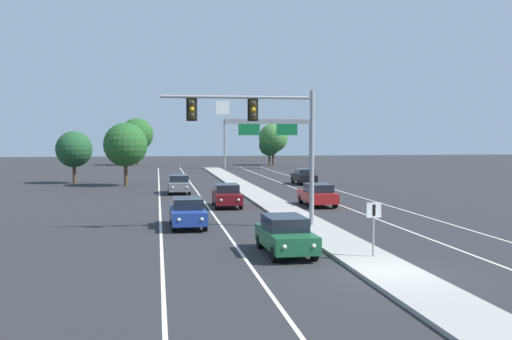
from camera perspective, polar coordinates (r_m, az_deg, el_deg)
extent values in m
plane|color=#28282B|center=(22.44, 12.48, -9.55)|extent=(260.00, 260.00, 0.00)
cube|color=#9E9B93|center=(39.48, 2.76, -3.86)|extent=(2.40, 110.00, 0.15)
cube|color=silver|center=(45.72, -4.86, -2.99)|extent=(0.14, 100.00, 0.01)
cube|color=silver|center=(47.37, 6.57, -2.79)|extent=(0.14, 100.00, 0.01)
cube|color=silver|center=(45.59, -9.00, -3.04)|extent=(0.14, 100.00, 0.01)
cube|color=silver|center=(48.37, 10.34, -2.69)|extent=(0.14, 100.00, 0.01)
cylinder|color=gray|center=(32.64, 5.26, 1.12)|extent=(0.24, 0.24, 7.20)
cylinder|color=gray|center=(31.92, -1.72, 6.84)|extent=(7.98, 0.16, 0.16)
cube|color=black|center=(32.04, -0.30, 5.66)|extent=(0.56, 0.06, 1.20)
cube|color=#38330F|center=(32.00, -0.29, 5.66)|extent=(0.32, 0.32, 1.00)
sphere|color=#282828|center=(31.84, -0.24, 6.25)|extent=(0.22, 0.22, 0.22)
sphere|color=#F2A819|center=(31.83, -0.24, 5.68)|extent=(0.22, 0.22, 0.22)
sphere|color=#282828|center=(31.82, -0.24, 5.10)|extent=(0.22, 0.22, 0.22)
cube|color=black|center=(31.70, -6.04, 5.67)|extent=(0.56, 0.06, 1.20)
cube|color=#38330F|center=(31.66, -6.03, 5.67)|extent=(0.32, 0.32, 1.00)
sphere|color=#282828|center=(31.50, -6.02, 6.27)|extent=(0.22, 0.22, 0.22)
sphere|color=#F2A819|center=(31.49, -6.02, 5.69)|extent=(0.22, 0.22, 0.22)
sphere|color=#282828|center=(31.48, -6.01, 5.10)|extent=(0.22, 0.22, 0.22)
cube|color=white|center=(31.77, -3.14, 5.86)|extent=(0.70, 0.04, 0.70)
cylinder|color=gray|center=(24.67, 10.93, -5.42)|extent=(0.08, 0.08, 2.20)
cube|color=white|center=(24.54, 10.98, -3.70)|extent=(0.60, 0.03, 0.60)
cube|color=black|center=(24.52, 10.99, -3.71)|extent=(0.12, 0.01, 0.44)
cube|color=#195633|center=(25.51, 2.80, -6.40)|extent=(1.91, 4.44, 0.70)
cube|color=black|center=(25.63, 2.69, -4.93)|extent=(1.64, 2.41, 0.56)
sphere|color=#EAE5C6|center=(23.57, 5.42, -7.09)|extent=(0.18, 0.18, 0.18)
sphere|color=#EAE5C6|center=(23.28, 2.67, -7.21)|extent=(0.18, 0.18, 0.18)
cylinder|color=black|center=(24.35, 5.48, -7.71)|extent=(0.24, 0.65, 0.64)
cylinder|color=black|center=(23.96, 1.76, -7.88)|extent=(0.24, 0.65, 0.64)
cylinder|color=black|center=(27.20, 3.71, -6.55)|extent=(0.24, 0.65, 0.64)
cylinder|color=black|center=(26.85, 0.38, -6.67)|extent=(0.24, 0.65, 0.64)
cube|color=navy|center=(33.12, -6.41, -4.20)|extent=(1.85, 4.42, 0.70)
cube|color=black|center=(33.27, -6.44, -3.08)|extent=(1.61, 2.39, 0.56)
sphere|color=#EAE5C6|center=(31.00, -5.10, -4.61)|extent=(0.18, 0.18, 0.18)
sphere|color=#EAE5C6|center=(30.93, -7.23, -4.64)|extent=(0.18, 0.18, 0.18)
cylinder|color=black|center=(31.75, -4.79, -5.15)|extent=(0.23, 0.64, 0.64)
cylinder|color=black|center=(31.65, -7.69, -5.20)|extent=(0.23, 0.64, 0.64)
cylinder|color=black|center=(34.71, -5.23, -4.44)|extent=(0.23, 0.64, 0.64)
cylinder|color=black|center=(34.62, -7.88, -4.48)|extent=(0.23, 0.64, 0.64)
cube|color=#5B0F14|center=(42.32, -2.74, -2.58)|extent=(1.92, 4.45, 0.70)
cube|color=black|center=(42.48, -2.76, -1.70)|extent=(1.65, 2.42, 0.56)
sphere|color=#EAE5C6|center=(40.21, -1.65, -2.81)|extent=(0.18, 0.18, 0.18)
sphere|color=#EAE5C6|center=(40.11, -3.29, -2.83)|extent=(0.18, 0.18, 0.18)
cylinder|color=black|center=(40.95, -1.44, -3.26)|extent=(0.24, 0.65, 0.64)
cylinder|color=black|center=(40.81, -3.68, -3.29)|extent=(0.24, 0.65, 0.64)
cylinder|color=black|center=(43.91, -1.86, -2.82)|extent=(0.24, 0.65, 0.64)
cylinder|color=black|center=(43.78, -3.95, -2.85)|extent=(0.24, 0.65, 0.64)
cube|color=slate|center=(52.55, -7.23, -1.47)|extent=(1.82, 4.41, 0.70)
cube|color=black|center=(52.72, -7.24, -0.77)|extent=(1.59, 2.38, 0.56)
sphere|color=#EAE5C6|center=(50.40, -6.49, -1.61)|extent=(0.18, 0.18, 0.18)
sphere|color=#EAE5C6|center=(50.36, -7.80, -1.62)|extent=(0.18, 0.18, 0.18)
cylinder|color=black|center=(51.12, -6.27, -1.99)|extent=(0.22, 0.64, 0.64)
cylinder|color=black|center=(51.07, -8.07, -2.01)|extent=(0.22, 0.64, 0.64)
cylinder|color=black|center=(54.10, -6.43, -1.71)|extent=(0.22, 0.64, 0.64)
cylinder|color=black|center=(54.05, -8.12, -1.72)|extent=(0.22, 0.64, 0.64)
cube|color=maroon|center=(43.11, 5.77, -2.48)|extent=(1.91, 4.44, 0.70)
cube|color=black|center=(42.84, 5.85, -1.67)|extent=(1.64, 2.42, 0.56)
sphere|color=#EAE5C6|center=(45.04, 4.28, -2.17)|extent=(0.18, 0.18, 0.18)
sphere|color=#EAE5C6|center=(45.35, 5.69, -2.14)|extent=(0.18, 0.18, 0.18)
cylinder|color=black|center=(44.37, 4.22, -2.77)|extent=(0.24, 0.65, 0.64)
cylinder|color=black|center=(44.80, 6.20, -2.72)|extent=(0.24, 0.65, 0.64)
cylinder|color=black|center=(41.49, 5.29, -3.19)|extent=(0.24, 0.65, 0.64)
cylinder|color=black|center=(41.96, 7.39, -3.13)|extent=(0.24, 0.65, 0.64)
cube|color=black|center=(62.41, 4.49, -0.72)|extent=(1.80, 4.40, 0.70)
cube|color=black|center=(62.16, 4.55, -0.16)|extent=(1.59, 2.38, 0.56)
sphere|color=#EAE5C6|center=(64.39, 3.54, -0.55)|extent=(0.18, 0.18, 0.18)
sphere|color=#EAE5C6|center=(64.66, 4.53, -0.54)|extent=(0.18, 0.18, 0.18)
cylinder|color=black|center=(63.71, 3.47, -0.95)|extent=(0.22, 0.64, 0.64)
cylinder|color=black|center=(64.08, 4.87, -0.94)|extent=(0.22, 0.64, 0.64)
cylinder|color=black|center=(60.80, 4.10, -1.16)|extent=(0.22, 0.64, 0.64)
cylinder|color=black|center=(61.18, 5.56, -1.14)|extent=(0.22, 0.64, 0.64)
cylinder|color=gray|center=(90.07, -2.96, 2.44)|extent=(0.28, 0.28, 7.50)
cylinder|color=gray|center=(92.40, 5.09, 2.45)|extent=(0.28, 0.28, 7.50)
cube|color=gray|center=(91.03, 1.12, 4.56)|extent=(13.00, 0.36, 0.70)
cube|color=#0F6033|center=(90.34, -0.65, 3.81)|extent=(3.20, 0.08, 1.70)
cube|color=#0F6033|center=(91.37, 2.91, 3.80)|extent=(3.20, 0.08, 1.70)
cylinder|color=#4C3823|center=(104.63, -11.07, 1.26)|extent=(0.36, 0.36, 3.01)
sphere|color=#235623|center=(104.58, -11.09, 3.29)|extent=(5.50, 5.50, 5.50)
cylinder|color=#4C3823|center=(61.29, -12.09, -0.38)|extent=(0.36, 0.36, 2.36)
sphere|color=#235623|center=(61.18, -12.13, 2.34)|extent=(4.31, 4.31, 4.31)
cylinder|color=#4C3823|center=(66.06, -16.64, -0.32)|extent=(0.36, 0.36, 2.06)
sphere|color=#1E4C28|center=(65.96, -16.68, 1.88)|extent=(3.76, 3.76, 3.76)
cylinder|color=#4C3823|center=(102.99, 1.62, 1.20)|extent=(0.36, 0.36, 2.67)
sphere|color=#387533|center=(102.93, 1.63, 3.03)|extent=(4.89, 4.89, 4.89)
cylinder|color=#4C3823|center=(102.72, 1.27, 0.99)|extent=(0.36, 0.36, 1.95)
sphere|color=#1E4C28|center=(102.65, 1.27, 2.33)|extent=(3.57, 3.57, 3.57)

